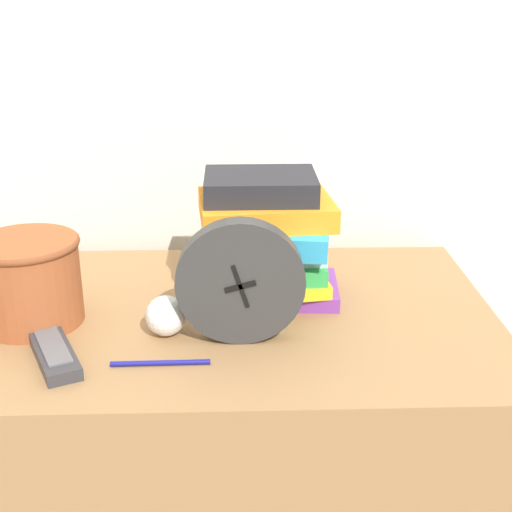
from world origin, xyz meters
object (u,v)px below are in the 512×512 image
object	(u,v)px
book_stack	(269,237)
pen	(160,363)
crumpled_paper_ball	(166,316)
basket	(28,278)
tv_remote	(52,350)
desk_clock	(240,282)

from	to	relation	value
book_stack	pen	size ratio (longest dim) A/B	1.70
crumpled_paper_ball	basket	bearing A→B (deg)	166.65
tv_remote	crumpled_paper_ball	world-z (taller)	crumpled_paper_ball
basket	pen	distance (m)	0.28
book_stack	crumpled_paper_ball	xyz separation A→B (m)	(-0.17, -0.14, -0.08)
book_stack	pen	distance (m)	0.31
desk_clock	tv_remote	bearing A→B (deg)	-171.64
desk_clock	tv_remote	world-z (taller)	desk_clock
pen	desk_clock	bearing A→B (deg)	31.79
crumpled_paper_ball	book_stack	bearing A→B (deg)	39.27
book_stack	desk_clock	bearing A→B (deg)	-107.61
crumpled_paper_ball	pen	world-z (taller)	crumpled_paper_ball
desk_clock	basket	xyz separation A→B (m)	(-0.35, 0.08, -0.02)
crumpled_paper_ball	tv_remote	bearing A→B (deg)	-158.45
book_stack	crumpled_paper_ball	world-z (taller)	book_stack
tv_remote	pen	world-z (taller)	tv_remote
book_stack	tv_remote	bearing A→B (deg)	-148.65
desk_clock	book_stack	distance (m)	0.17
basket	crumpled_paper_ball	world-z (taller)	basket
desk_clock	book_stack	world-z (taller)	book_stack
book_stack	tv_remote	xyz separation A→B (m)	(-0.34, -0.21, -0.10)
basket	pen	bearing A→B (deg)	-33.99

